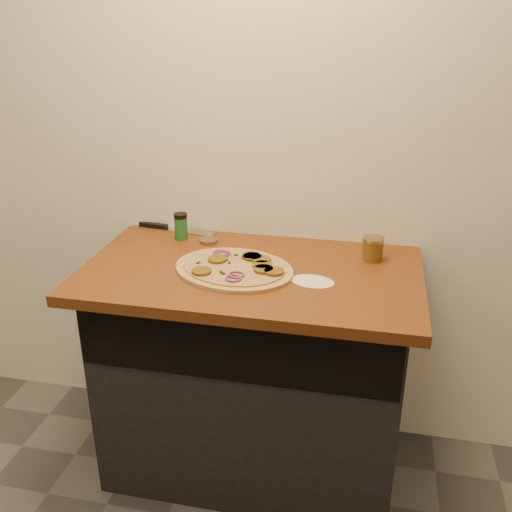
% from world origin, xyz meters
% --- Properties ---
extents(cabinet, '(1.10, 0.60, 0.86)m').
position_xyz_m(cabinet, '(0.00, 1.45, 0.43)').
color(cabinet, black).
rests_on(cabinet, ground).
extents(countertop, '(1.20, 0.70, 0.04)m').
position_xyz_m(countertop, '(0.00, 1.42, 0.88)').
color(countertop, brown).
rests_on(countertop, cabinet).
extents(pizza, '(0.52, 0.52, 0.03)m').
position_xyz_m(pizza, '(-0.05, 1.39, 0.91)').
color(pizza, tan).
rests_on(pizza, countertop).
extents(chefs_knife, '(0.34, 0.08, 0.02)m').
position_xyz_m(chefs_knife, '(-0.42, 1.73, 0.91)').
color(chefs_knife, '#B7BAC1').
rests_on(chefs_knife, countertop).
extents(mason_jar_lid, '(0.09, 0.09, 0.02)m').
position_xyz_m(mason_jar_lid, '(-0.22, 1.62, 0.91)').
color(mason_jar_lid, '#998558').
rests_on(mason_jar_lid, countertop).
extents(salsa_jar, '(0.08, 0.08, 0.09)m').
position_xyz_m(salsa_jar, '(0.42, 1.59, 0.94)').
color(salsa_jar, '#A21B10').
rests_on(salsa_jar, countertop).
extents(spice_shaker, '(0.05, 0.05, 0.11)m').
position_xyz_m(spice_shaker, '(-0.33, 1.64, 0.95)').
color(spice_shaker, '#1F642A').
rests_on(spice_shaker, countertop).
extents(flour_spill, '(0.17, 0.17, 0.00)m').
position_xyz_m(flour_spill, '(0.23, 1.36, 0.90)').
color(flour_spill, silver).
rests_on(flour_spill, countertop).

